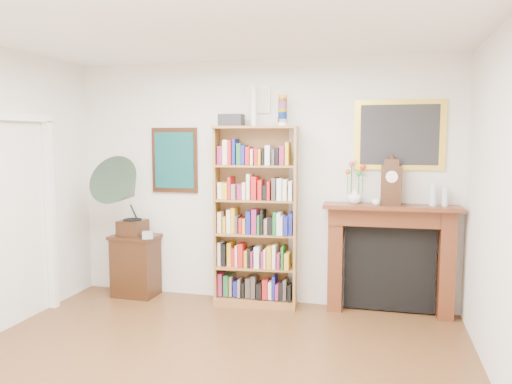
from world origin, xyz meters
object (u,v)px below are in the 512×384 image
(bookshelf, at_px, (256,206))
(bottle_right, at_px, (445,197))
(fireplace, at_px, (390,249))
(teacup, at_px, (376,202))
(cd_stack, at_px, (148,235))
(bottle_left, at_px, (433,195))
(gramophone, at_px, (125,192))
(flower_vase, at_px, (355,196))
(side_cabinet, at_px, (136,265))
(mantel_clock, at_px, (392,183))

(bookshelf, bearing_deg, bottle_right, -4.06)
(fireplace, height_order, teacup, teacup)
(cd_stack, height_order, bottle_left, bottle_left)
(bottle_left, bearing_deg, cd_stack, -176.16)
(teacup, xyz_separation_m, bottle_left, (0.58, 0.09, 0.09))
(cd_stack, bearing_deg, teacup, 2.76)
(gramophone, distance_m, bottle_left, 3.45)
(bookshelf, xyz_separation_m, cd_stack, (-1.26, -0.16, -0.36))
(flower_vase, height_order, bottle_left, bottle_left)
(flower_vase, bearing_deg, bottle_right, 0.69)
(side_cabinet, bearing_deg, gramophone, -102.53)
(flower_vase, bearing_deg, fireplace, 4.79)
(cd_stack, height_order, mantel_clock, mantel_clock)
(fireplace, relative_size, cd_stack, 11.99)
(flower_vase, distance_m, teacup, 0.25)
(cd_stack, relative_size, bottle_left, 0.50)
(gramophone, height_order, bottle_left, gramophone)
(side_cabinet, bearing_deg, flower_vase, 3.90)
(bookshelf, bearing_deg, fireplace, -2.60)
(bottle_right, bearing_deg, fireplace, 177.77)
(cd_stack, bearing_deg, bottle_right, 3.96)
(mantel_clock, relative_size, teacup, 5.84)
(side_cabinet, bearing_deg, bookshelf, 3.25)
(fireplace, bearing_deg, bookshelf, -178.35)
(bottle_right, bearing_deg, teacup, -171.63)
(gramophone, bearing_deg, bottle_left, 6.68)
(teacup, height_order, bottle_left, bottle_left)
(mantel_clock, height_order, bottle_left, mantel_clock)
(bookshelf, relative_size, mantel_clock, 4.84)
(cd_stack, distance_m, mantel_clock, 2.83)
(mantel_clock, relative_size, flower_vase, 2.93)
(teacup, relative_size, bottle_right, 0.42)
(fireplace, height_order, mantel_clock, mantel_clock)
(bookshelf, height_order, mantel_clock, bookshelf)
(bookshelf, xyz_separation_m, bottle_right, (2.02, 0.06, 0.16))
(bottle_left, bearing_deg, side_cabinet, -178.69)
(cd_stack, distance_m, teacup, 2.63)
(gramophone, distance_m, mantel_clock, 3.03)
(side_cabinet, relative_size, gramophone, 0.77)
(teacup, height_order, bottle_right, bottle_right)
(bottle_right, bearing_deg, side_cabinet, -178.48)
(bottle_left, bearing_deg, flower_vase, 179.70)
(flower_vase, relative_size, teacup, 2.00)
(teacup, bearing_deg, flower_vase, 157.99)
(cd_stack, bearing_deg, gramophone, -177.58)
(bottle_left, xyz_separation_m, bottle_right, (0.12, 0.02, -0.02))
(teacup, bearing_deg, bottle_left, 8.59)
(bookshelf, distance_m, bottle_right, 2.03)
(gramophone, height_order, mantel_clock, gramophone)
(fireplace, distance_m, flower_vase, 0.69)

